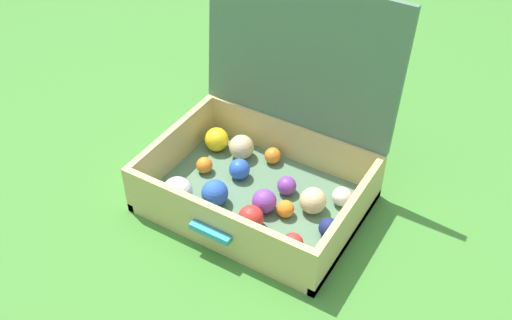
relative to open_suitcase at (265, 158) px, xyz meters
name	(u,v)px	position (x,y,z in m)	size (l,w,h in m)	color
ground_plane	(231,216)	(-0.03, -0.13, -0.12)	(16.00, 16.00, 0.00)	#3D7A2D
open_suitcase	(265,158)	(0.00, 0.00, 0.00)	(0.54, 0.47, 0.54)	#4C7051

